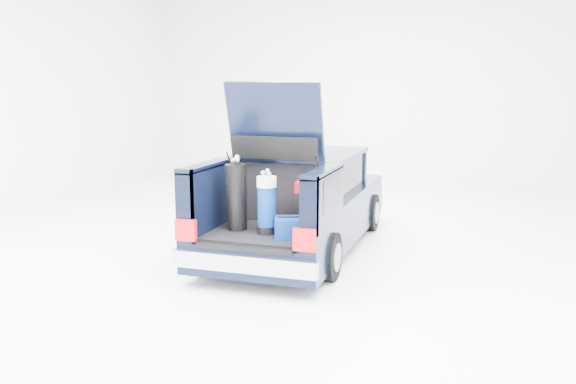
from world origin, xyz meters
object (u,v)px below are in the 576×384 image
(blue_golf_bag, at_px, (267,204))
(blue_duffel, at_px, (296,227))
(car, at_px, (301,203))
(black_golf_bag, at_px, (236,197))
(red_suitcase, at_px, (310,205))

(blue_golf_bag, bearing_deg, blue_duffel, -31.42)
(car, relative_size, blue_duffel, 7.98)
(black_golf_bag, bearing_deg, red_suitcase, 21.00)
(blue_golf_bag, bearing_deg, black_golf_bag, 150.13)
(red_suitcase, bearing_deg, black_golf_bag, -163.60)
(red_suitcase, xyz_separation_m, black_golf_bag, (-0.86, -0.39, 0.13))
(red_suitcase, xyz_separation_m, blue_golf_bag, (-0.43, -0.45, 0.07))
(car, distance_m, black_golf_bag, 1.68)
(black_golf_bag, bearing_deg, blue_duffel, -12.08)
(car, relative_size, red_suitcase, 7.35)
(car, height_order, red_suitcase, car)
(black_golf_bag, relative_size, blue_duffel, 1.62)
(black_golf_bag, xyz_separation_m, blue_golf_bag, (0.43, -0.06, -0.06))
(car, xyz_separation_m, blue_golf_bag, (0.07, -1.66, 0.30))
(blue_duffel, bearing_deg, car, 86.44)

